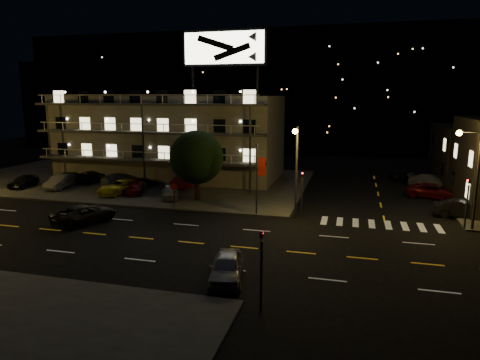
% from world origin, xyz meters
% --- Properties ---
extents(ground, '(140.00, 140.00, 0.00)m').
position_xyz_m(ground, '(0.00, 0.00, 0.00)').
color(ground, black).
rests_on(ground, ground).
extents(curb_nw, '(44.00, 24.00, 0.15)m').
position_xyz_m(curb_nw, '(-14.00, 20.00, 0.07)').
color(curb_nw, '#363734').
rests_on(curb_nw, ground).
extents(motel, '(28.00, 13.80, 18.10)m').
position_xyz_m(motel, '(-9.94, 23.88, 5.34)').
color(motel, gray).
rests_on(motel, ground).
extents(hill_backdrop, '(120.00, 25.00, 24.00)m').
position_xyz_m(hill_backdrop, '(-5.94, 68.78, 11.55)').
color(hill_backdrop, black).
rests_on(hill_backdrop, ground).
extents(streetlight_nc, '(0.44, 1.92, 8.00)m').
position_xyz_m(streetlight_nc, '(8.50, 7.94, 4.96)').
color(streetlight_nc, '#2D2D30').
rests_on(streetlight_nc, ground).
extents(streetlight_ne, '(1.92, 0.44, 8.00)m').
position_xyz_m(streetlight_ne, '(22.14, 8.30, 4.96)').
color(streetlight_ne, '#2D2D30').
rests_on(streetlight_ne, ground).
extents(signal_nw, '(0.20, 0.27, 4.60)m').
position_xyz_m(signal_nw, '(9.00, 8.50, 2.57)').
color(signal_nw, '#2D2D30').
rests_on(signal_nw, ground).
extents(signal_sw, '(0.20, 0.27, 4.60)m').
position_xyz_m(signal_sw, '(9.00, -8.50, 2.57)').
color(signal_sw, '#2D2D30').
rests_on(signal_sw, ground).
extents(signal_ne, '(0.27, 0.20, 4.60)m').
position_xyz_m(signal_ne, '(22.00, 8.50, 2.57)').
color(signal_ne, '#2D2D30').
rests_on(signal_ne, ground).
extents(banner_north, '(0.83, 0.16, 6.40)m').
position_xyz_m(banner_north, '(5.09, 8.40, 3.43)').
color(banner_north, '#2D2D30').
rests_on(banner_north, ground).
extents(stop_sign, '(0.91, 0.11, 2.61)m').
position_xyz_m(stop_sign, '(-3.00, 8.57, 1.71)').
color(stop_sign, '#2D2D30').
rests_on(stop_sign, ground).
extents(tree, '(5.58, 5.37, 7.02)m').
position_xyz_m(tree, '(-1.99, 11.96, 4.32)').
color(tree, black).
rests_on(tree, curb_nw).
extents(lot_car_0, '(2.12, 4.31, 1.41)m').
position_xyz_m(lot_car_0, '(-23.45, 12.56, 0.86)').
color(lot_car_0, black).
rests_on(lot_car_0, curb_nw).
extents(lot_car_1, '(2.14, 4.82, 1.54)m').
position_xyz_m(lot_car_1, '(-18.96, 13.13, 0.92)').
color(lot_car_1, gray).
rests_on(lot_car_1, curb_nw).
extents(lot_car_2, '(4.38, 5.83, 1.47)m').
position_xyz_m(lot_car_2, '(-10.82, 12.45, 0.89)').
color(lot_car_2, gold).
rests_on(lot_car_2, curb_nw).
extents(lot_car_3, '(3.20, 4.78, 1.29)m').
position_xyz_m(lot_car_3, '(-9.51, 13.06, 0.79)').
color(lot_car_3, '#5B0D11').
rests_on(lot_car_3, curb_nw).
extents(lot_car_4, '(3.21, 4.44, 1.41)m').
position_xyz_m(lot_car_4, '(-4.84, 11.81, 0.85)').
color(lot_car_4, gray).
rests_on(lot_car_4, curb_nw).
extents(lot_car_5, '(2.11, 4.14, 1.30)m').
position_xyz_m(lot_car_5, '(-19.83, 16.28, 0.80)').
color(lot_car_5, black).
rests_on(lot_car_5, curb_nw).
extents(lot_car_6, '(3.40, 5.25, 1.35)m').
position_xyz_m(lot_car_6, '(-17.52, 17.42, 0.82)').
color(lot_car_6, black).
rests_on(lot_car_6, curb_nw).
extents(lot_car_7, '(3.68, 5.28, 1.42)m').
position_xyz_m(lot_car_7, '(-13.39, 16.75, 0.86)').
color(lot_car_7, gray).
rests_on(lot_car_7, curb_nw).
extents(lot_car_8, '(2.30, 3.87, 1.24)m').
position_xyz_m(lot_car_8, '(-9.92, 15.82, 0.77)').
color(lot_car_8, black).
rests_on(lot_car_8, curb_nw).
extents(lot_car_9, '(2.50, 4.74, 1.48)m').
position_xyz_m(lot_car_9, '(-5.12, 17.06, 0.89)').
color(lot_car_9, '#5B0D11').
rests_on(lot_car_9, curb_nw).
extents(side_car_0, '(4.84, 2.26, 1.53)m').
position_xyz_m(side_car_0, '(22.60, 12.09, 0.77)').
color(side_car_0, black).
rests_on(side_car_0, ground).
extents(side_car_1, '(5.79, 3.65, 1.49)m').
position_xyz_m(side_car_1, '(21.52, 19.56, 0.75)').
color(side_car_1, '#5B0D11').
rests_on(side_car_1, ground).
extents(side_car_2, '(5.58, 3.70, 1.50)m').
position_xyz_m(side_car_2, '(22.15, 24.97, 0.75)').
color(side_car_2, gray).
rests_on(side_car_2, ground).
extents(side_car_3, '(3.98, 2.75, 1.26)m').
position_xyz_m(side_car_3, '(19.56, 28.56, 0.63)').
color(side_car_3, black).
rests_on(side_car_3, ground).
extents(road_car_east, '(2.64, 4.75, 1.53)m').
position_xyz_m(road_car_east, '(6.32, -5.39, 0.76)').
color(road_car_east, gray).
rests_on(road_car_east, ground).
extents(road_car_west, '(4.51, 5.98, 1.51)m').
position_xyz_m(road_car_west, '(-8.49, 2.49, 0.75)').
color(road_car_west, black).
rests_on(road_car_west, ground).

